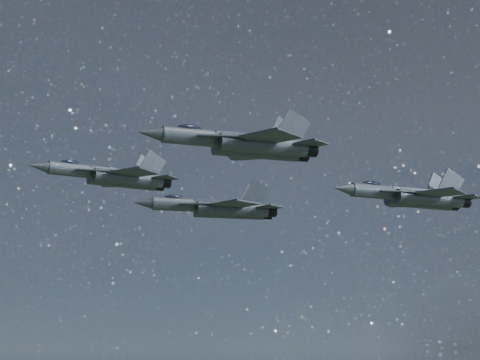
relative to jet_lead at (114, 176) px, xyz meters
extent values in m
cylinder|color=#333A3F|center=(-3.71, -1.39, 0.21)|extent=(7.03, 3.82, 1.47)
cone|color=#333A3F|center=(-7.93, -2.97, 0.21)|extent=(2.58, 2.03, 1.32)
ellipsoid|color=black|center=(-4.76, -1.79, 0.92)|extent=(2.44, 1.71, 0.72)
cube|color=#333A3F|center=(0.87, 0.33, 0.16)|extent=(7.72, 4.03, 1.22)
cylinder|color=#333A3F|center=(1.56, -0.42, -0.26)|extent=(7.91, 4.15, 1.47)
cylinder|color=#333A3F|center=(0.90, 1.34, -0.26)|extent=(7.91, 4.15, 1.47)
cylinder|color=black|center=(5.61, 1.10, -0.26)|extent=(1.62, 1.70, 1.35)
cylinder|color=black|center=(4.95, 2.86, -0.26)|extent=(1.62, 1.70, 1.35)
cube|color=#333A3F|center=(-1.67, -1.98, 0.10)|extent=(5.00, 1.83, 0.11)
cube|color=#333A3F|center=(-2.57, 0.39, 0.10)|extent=(4.71, 3.44, 0.11)
cube|color=#333A3F|center=(2.17, -2.60, -0.07)|extent=(5.38, 5.30, 0.19)
cube|color=#333A3F|center=(-0.07, 3.39, -0.07)|extent=(4.31, 4.67, 0.19)
cube|color=#333A3F|center=(5.69, -0.18, -0.07)|extent=(3.19, 3.16, 0.14)
cube|color=#333A3F|center=(4.17, 3.87, -0.07)|extent=(2.52, 2.67, 0.14)
cube|color=#333A3F|center=(4.19, 0.32, 1.53)|extent=(3.19, 1.04, 3.35)
cube|color=#333A3F|center=(3.37, 2.52, 1.53)|extent=(3.02, 1.53, 3.35)
cylinder|color=#333A3F|center=(8.96, 16.39, -0.09)|extent=(8.49, 2.52, 1.76)
cone|color=#333A3F|center=(3.56, 15.89, -0.09)|extent=(2.84, 1.82, 1.58)
ellipsoid|color=black|center=(7.61, 16.27, 0.76)|extent=(2.79, 1.43, 0.87)
cube|color=#333A3F|center=(14.81, 16.93, -0.14)|extent=(9.38, 2.53, 1.47)
cylinder|color=#333A3F|center=(15.36, 15.84, -0.65)|extent=(9.61, 2.62, 1.76)
cylinder|color=#333A3F|center=(15.16, 18.09, -0.65)|extent=(9.61, 2.62, 1.76)
cylinder|color=black|center=(20.54, 16.32, -0.65)|extent=(1.61, 1.75, 1.63)
cylinder|color=black|center=(20.33, 18.57, -0.65)|extent=(1.61, 1.75, 1.63)
cube|color=#333A3F|center=(11.12, 15.06, -0.22)|extent=(5.97, 1.83, 0.14)
cube|color=#333A3F|center=(10.85, 18.09, -0.22)|extent=(5.99, 2.84, 0.14)
cube|color=#333A3F|center=(15.39, 13.12, -0.43)|extent=(6.36, 6.47, 0.23)
cube|color=#333A3F|center=(14.69, 20.77, -0.43)|extent=(6.02, 6.27, 0.23)
cube|color=#333A3F|center=(20.22, 14.81, -0.43)|extent=(3.75, 3.81, 0.17)
cube|color=#333A3F|center=(19.75, 19.99, -0.43)|extent=(3.54, 3.65, 0.17)
cube|color=#333A3F|center=(18.65, 15.86, 1.49)|extent=(3.94, 0.60, 4.02)
cube|color=#333A3F|center=(18.40, 18.67, 1.49)|extent=(3.90, 0.85, 4.02)
cylinder|color=#333A3F|center=(7.49, -24.18, -1.67)|extent=(6.86, 2.65, 1.42)
cone|color=#333A3F|center=(3.22, -25.00, -1.67)|extent=(2.38, 1.66, 1.27)
ellipsoid|color=black|center=(6.43, -24.38, -0.98)|extent=(2.30, 1.34, 0.70)
cube|color=#333A3F|center=(12.13, -23.29, -1.71)|extent=(7.56, 2.74, 1.18)
cylinder|color=#333A3F|center=(12.65, -24.11, -2.12)|extent=(7.75, 2.82, 1.42)
cylinder|color=#333A3F|center=(12.31, -22.33, -2.12)|extent=(7.75, 2.82, 1.42)
cylinder|color=black|center=(16.75, -23.33, -2.12)|extent=(1.40, 1.51, 1.31)
cylinder|color=black|center=(16.41, -21.54, -2.12)|extent=(1.40, 1.51, 1.31)
cube|color=#333A3F|center=(9.33, -25.07, -1.77)|extent=(4.72, 1.01, 0.11)
cube|color=#333A3F|center=(8.87, -22.67, -1.77)|extent=(4.75, 2.68, 0.11)
cube|color=#333A3F|center=(12.89, -26.28, -1.94)|extent=(5.18, 5.20, 0.18)
cube|color=#333A3F|center=(11.73, -20.22, -1.94)|extent=(4.62, 4.88, 0.18)
cube|color=#333A3F|center=(16.62, -24.55, -1.94)|extent=(3.06, 3.08, 0.14)
cube|color=#333A3F|center=(15.83, -20.45, -1.94)|extent=(2.72, 2.83, 0.14)
cube|color=#333A3F|center=(15.28, -23.84, -0.40)|extent=(3.16, 0.56, 3.23)
cube|color=#333A3F|center=(14.85, -21.61, -0.40)|extent=(3.08, 0.98, 3.23)
cylinder|color=#333A3F|center=(29.96, -2.15, -1.38)|extent=(7.78, 3.48, 1.61)
cone|color=#333A3F|center=(25.17, -3.40, -1.38)|extent=(2.76, 2.02, 1.44)
ellipsoid|color=black|center=(28.76, -2.47, -0.61)|extent=(2.65, 1.67, 0.79)
cube|color=#333A3F|center=(35.14, -0.80, -1.43)|extent=(8.56, 3.63, 1.34)
cylinder|color=#333A3F|center=(35.80, -1.69, -1.89)|extent=(8.78, 3.74, 1.61)
cylinder|color=#333A3F|center=(35.28, 0.30, -1.89)|extent=(8.78, 3.74, 1.61)
cylinder|color=black|center=(40.38, -0.50, -1.89)|extent=(1.67, 1.77, 1.48)
cylinder|color=black|center=(39.86, 1.50, -1.89)|extent=(1.67, 1.77, 1.48)
cube|color=#333A3F|center=(32.10, -3.03, -1.50)|extent=(5.42, 1.47, 0.12)
cube|color=#333A3F|center=(31.40, -0.34, -1.50)|extent=(5.32, 3.34, 0.12)
cube|color=#333A3F|center=(36.22, -4.14, -1.69)|extent=(5.91, 5.89, 0.21)
cube|color=#333A3F|center=(34.45, 2.64, -1.69)|extent=(5.06, 5.40, 0.21)
cube|color=#333A3F|center=(40.32, -1.90, -1.69)|extent=(3.50, 3.50, 0.15)
cube|color=#333A3F|center=(39.12, 2.69, -1.69)|extent=(2.97, 3.11, 0.15)
cube|color=#333A3F|center=(38.75, -1.19, 0.06)|extent=(3.56, 0.78, 3.67)
cube|color=#333A3F|center=(38.10, 1.30, 0.06)|extent=(3.43, 1.34, 3.67)
camera|label=1|loc=(1.60, -87.97, -18.69)|focal=60.00mm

